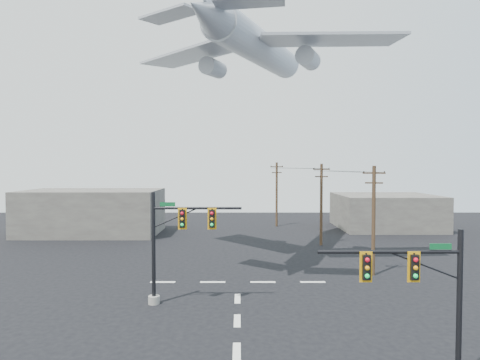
{
  "coord_description": "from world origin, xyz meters",
  "views": [
    {
      "loc": [
        0.14,
        -19.69,
        9.28
      ],
      "look_at": [
        0.17,
        5.0,
        8.42
      ],
      "focal_mm": 30.0,
      "sensor_mm": 36.0,
      "label": 1
    }
  ],
  "objects_px": {
    "utility_pole_a": "(374,218)",
    "utility_pole_c": "(277,193)",
    "signal_mast_far": "(172,245)",
    "utility_pole_b": "(321,203)",
    "signal_mast_near": "(429,303)",
    "airliner": "(260,49)"
  },
  "relations": [
    {
      "from": "signal_mast_near",
      "to": "signal_mast_far",
      "type": "height_order",
      "value": "signal_mast_far"
    },
    {
      "from": "airliner",
      "to": "utility_pole_b",
      "type": "bearing_deg",
      "value": -24.04
    },
    {
      "from": "signal_mast_far",
      "to": "utility_pole_c",
      "type": "height_order",
      "value": "utility_pole_c"
    },
    {
      "from": "signal_mast_near",
      "to": "utility_pole_b",
      "type": "height_order",
      "value": "utility_pole_b"
    },
    {
      "from": "utility_pole_b",
      "to": "airliner",
      "type": "distance_m",
      "value": 18.95
    },
    {
      "from": "utility_pole_a",
      "to": "utility_pole_c",
      "type": "relative_size",
      "value": 0.95
    },
    {
      "from": "signal_mast_far",
      "to": "airliner",
      "type": "bearing_deg",
      "value": 62.86
    },
    {
      "from": "utility_pole_b",
      "to": "signal_mast_far",
      "type": "bearing_deg",
      "value": -120.28
    },
    {
      "from": "utility_pole_c",
      "to": "utility_pole_a",
      "type": "bearing_deg",
      "value": -89.46
    },
    {
      "from": "signal_mast_far",
      "to": "airliner",
      "type": "height_order",
      "value": "airliner"
    },
    {
      "from": "signal_mast_near",
      "to": "utility_pole_b",
      "type": "relative_size",
      "value": 0.7
    },
    {
      "from": "signal_mast_near",
      "to": "utility_pole_a",
      "type": "bearing_deg",
      "value": 78.75
    },
    {
      "from": "utility_pole_a",
      "to": "airliner",
      "type": "relative_size",
      "value": 0.34
    },
    {
      "from": "utility_pole_b",
      "to": "utility_pole_c",
      "type": "bearing_deg",
      "value": 109.47
    },
    {
      "from": "utility_pole_b",
      "to": "utility_pole_c",
      "type": "xyz_separation_m",
      "value": [
        -3.86,
        14.74,
        0.15
      ]
    },
    {
      "from": "signal_mast_near",
      "to": "utility_pole_b",
      "type": "xyz_separation_m",
      "value": [
        1.65,
        30.18,
        1.43
      ]
    },
    {
      "from": "signal_mast_far",
      "to": "utility_pole_b",
      "type": "xyz_separation_m",
      "value": [
        14.09,
        20.06,
        1.0
      ]
    },
    {
      "from": "utility_pole_c",
      "to": "airliner",
      "type": "distance_m",
      "value": 27.33
    },
    {
      "from": "utility_pole_b",
      "to": "utility_pole_c",
      "type": "relative_size",
      "value": 0.97
    },
    {
      "from": "signal_mast_far",
      "to": "utility_pole_b",
      "type": "height_order",
      "value": "utility_pole_b"
    },
    {
      "from": "signal_mast_near",
      "to": "airliner",
      "type": "height_order",
      "value": "airliner"
    },
    {
      "from": "utility_pole_c",
      "to": "signal_mast_far",
      "type": "bearing_deg",
      "value": -117.32
    }
  ]
}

